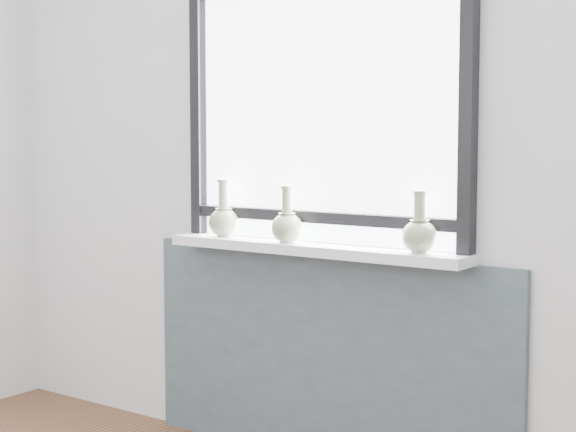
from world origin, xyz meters
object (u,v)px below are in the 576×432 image
Objects in this scene: vase_a at (224,219)px; vase_b at (287,225)px; vase_c at (420,233)px; windowsill at (312,249)px.

vase_a reaches higher than vase_b.
vase_b is 1.01× the size of vase_c.
vase_a is at bearing 176.19° from vase_b.
vase_a is 0.92m from vase_c.
windowsill is at bearing 178.79° from vase_c.
vase_c is (0.47, -0.01, 0.09)m from windowsill.
vase_b reaches higher than vase_c.
vase_b is at bearing -178.60° from vase_c.
vase_b is at bearing -166.86° from windowsill.
vase_c is at bearing 1.40° from vase_b.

